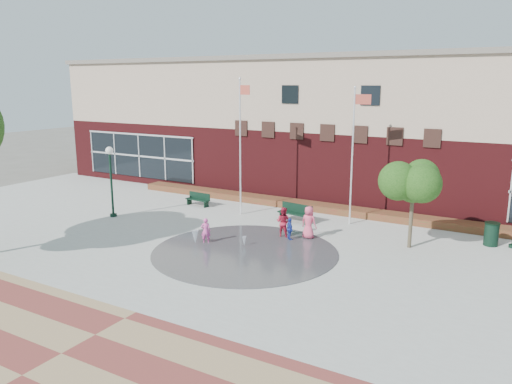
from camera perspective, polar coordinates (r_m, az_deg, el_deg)
The scene contains 19 objects.
ground at distance 20.36m, azimuth -5.71°, elevation -9.28°, with size 120.00×120.00×0.00m, color #666056.
plaza_concrete at distance 23.52m, azimuth 0.00°, elevation -6.19°, with size 46.00×18.00×0.01m, color #A8A8A0.
paver_band at distance 15.79m, azimuth -21.35°, elevation -16.86°, with size 46.00×6.00×0.01m, color brown.
splash_pad at distance 22.70m, azimuth -1.27°, elevation -6.88°, with size 8.40×8.40×0.01m, color #383A3D.
library_building at distance 34.74m, azimuth 11.29°, elevation 7.45°, with size 44.40×10.40×9.20m.
flower_bed at distance 30.07m, azimuth 7.27°, elevation -2.14°, with size 26.00×1.20×0.40m, color maroon.
flagpole_left at distance 28.18m, azimuth -1.76°, elevation 5.95°, with size 0.87×0.36×7.79m.
flagpole_right at distance 26.68m, azimuth 11.07°, elevation 4.85°, with size 0.89×0.26×7.34m.
lamp_left at distance 29.16m, azimuth -16.26°, elevation 2.02°, with size 0.43×0.43×4.02m.
bench_left at distance 31.12m, azimuth -6.66°, elevation -1.13°, with size 1.67×0.57×0.82m.
bench_mid at distance 27.45m, azimuth 4.48°, elevation -2.80°, with size 2.04×0.82×1.00m.
trash_can at distance 25.86m, azimuth 25.31°, elevation -4.37°, with size 0.69×0.69×1.13m.
tree_mid at distance 23.60m, azimuth 17.55°, elevation 0.90°, with size 2.47×2.47×4.16m.
water_jet_a at distance 23.97m, azimuth -6.94°, elevation -5.93°, with size 0.33×0.33×0.64m, color white.
water_jet_b at distance 23.45m, azimuth -1.35°, elevation -6.26°, with size 0.20×0.20×0.45m, color white.
child_splash at distance 23.84m, azimuth -5.77°, elevation -4.43°, with size 0.45×0.30×1.25m, color #E64CA3.
adult_red at distance 24.72m, azimuth 3.12°, elevation -3.45°, with size 0.74×0.57×1.51m, color #B41E36.
adult_pink at distance 24.54m, azimuth 6.05°, elevation -3.48°, with size 0.79×0.52×1.63m, color #F14F74.
child_blue at distance 24.22m, azimuth 3.88°, elevation -4.28°, with size 0.66×0.27×1.12m, color #253AA5.
Camera 1 is at (11.15, -15.30, 7.50)m, focal length 35.00 mm.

